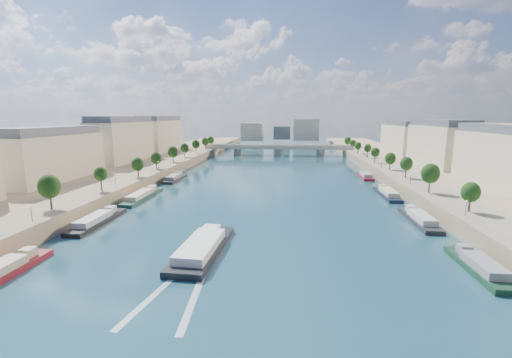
# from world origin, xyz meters

# --- Properties ---
(ground) EXTENTS (700.00, 700.00, 0.00)m
(ground) POSITION_xyz_m (0.00, 100.00, 0.00)
(ground) COLOR #0C2A37
(ground) RESTS_ON ground
(quay_left) EXTENTS (44.00, 520.00, 5.00)m
(quay_left) POSITION_xyz_m (-72.00, 100.00, 2.50)
(quay_left) COLOR #9E8460
(quay_left) RESTS_ON ground
(quay_right) EXTENTS (44.00, 520.00, 5.00)m
(quay_right) POSITION_xyz_m (72.00, 100.00, 2.50)
(quay_right) COLOR #9E8460
(quay_right) RESTS_ON ground
(pave_left) EXTENTS (14.00, 520.00, 0.10)m
(pave_left) POSITION_xyz_m (-57.00, 100.00, 5.05)
(pave_left) COLOR gray
(pave_left) RESTS_ON quay_left
(pave_right) EXTENTS (14.00, 520.00, 0.10)m
(pave_right) POSITION_xyz_m (57.00, 100.00, 5.05)
(pave_right) COLOR gray
(pave_right) RESTS_ON quay_right
(trees_left) EXTENTS (4.80, 268.80, 8.26)m
(trees_left) POSITION_xyz_m (-55.00, 102.00, 10.48)
(trees_left) COLOR #382B1E
(trees_left) RESTS_ON ground
(trees_right) EXTENTS (4.80, 268.80, 8.26)m
(trees_right) POSITION_xyz_m (55.00, 110.00, 10.48)
(trees_right) COLOR #382B1E
(trees_right) RESTS_ON ground
(lamps_left) EXTENTS (0.36, 200.36, 4.28)m
(lamps_left) POSITION_xyz_m (-52.50, 90.00, 7.78)
(lamps_left) COLOR black
(lamps_left) RESTS_ON ground
(lamps_right) EXTENTS (0.36, 200.36, 4.28)m
(lamps_right) POSITION_xyz_m (52.50, 105.00, 7.78)
(lamps_right) COLOR black
(lamps_right) RESTS_ON ground
(buildings_left) EXTENTS (16.00, 226.00, 23.20)m
(buildings_left) POSITION_xyz_m (-85.00, 112.00, 16.45)
(buildings_left) COLOR beige
(buildings_left) RESTS_ON ground
(buildings_right) EXTENTS (16.00, 226.00, 23.20)m
(buildings_right) POSITION_xyz_m (85.00, 112.00, 16.45)
(buildings_right) COLOR beige
(buildings_right) RESTS_ON ground
(skyline) EXTENTS (79.00, 42.00, 22.00)m
(skyline) POSITION_xyz_m (3.19, 319.52, 14.66)
(skyline) COLOR beige
(skyline) RESTS_ON ground
(bridge) EXTENTS (112.00, 12.00, 8.15)m
(bridge) POSITION_xyz_m (0.00, 221.58, 5.08)
(bridge) COLOR #C1B79E
(bridge) RESTS_ON ground
(tour_barge) EXTENTS (9.39, 28.40, 3.81)m
(tour_barge) POSITION_xyz_m (-10.73, 27.85, 1.06)
(tour_barge) COLOR black
(tour_barge) RESTS_ON ground
(wake) EXTENTS (10.75, 26.02, 0.04)m
(wake) POSITION_xyz_m (-10.73, 11.25, 0.02)
(wake) COLOR silver
(wake) RESTS_ON ground
(moored_barges_left) EXTENTS (5.00, 155.69, 3.60)m
(moored_barges_left) POSITION_xyz_m (-45.50, 45.75, 0.84)
(moored_barges_left) COLOR #1C263D
(moored_barges_left) RESTS_ON ground
(moored_barges_right) EXTENTS (5.00, 162.94, 3.60)m
(moored_barges_right) POSITION_xyz_m (45.50, 52.75, 0.84)
(moored_barges_right) COLOR black
(moored_barges_right) RESTS_ON ground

